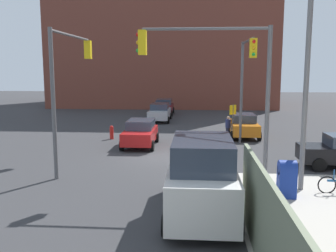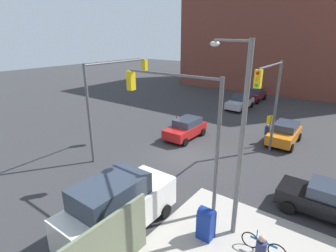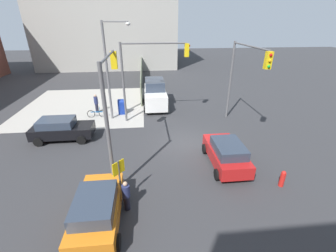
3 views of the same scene
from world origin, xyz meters
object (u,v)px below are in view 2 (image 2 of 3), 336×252
at_px(traffic_signal_nw_corner, 270,93).
at_px(pedestrian_crossing, 267,133).
at_px(hatchback_black, 330,201).
at_px(van_white_delivery, 118,206).
at_px(traffic_signal_se_corner, 114,88).
at_px(fire_hydrant, 177,121).
at_px(traffic_signal_ne_corner, 179,113).
at_px(coupe_silver, 240,102).
at_px(sedan_orange, 284,133).
at_px(bicycle_leaning_on_fence, 263,245).
at_px(hatchback_maroon, 255,94).
at_px(street_lamp_corner, 237,127).
at_px(sedan_red, 186,128).
at_px(mailbox_blue, 206,222).

bearing_deg(traffic_signal_nw_corner, pedestrian_crossing, -167.40).
bearing_deg(hatchback_black, van_white_delivery, -47.53).
height_order(traffic_signal_se_corner, fire_hydrant, traffic_signal_se_corner).
height_order(traffic_signal_ne_corner, van_white_delivery, traffic_signal_ne_corner).
bearing_deg(coupe_silver, sedan_orange, 40.95).
xyz_separation_m(pedestrian_crossing, bicycle_leaning_on_fence, (11.40, 3.40, -0.46)).
bearing_deg(hatchback_maroon, van_white_delivery, 7.52).
bearing_deg(street_lamp_corner, traffic_signal_ne_corner, -99.22).
bearing_deg(bicycle_leaning_on_fence, sedan_red, -132.98).
distance_m(coupe_silver, sedan_orange, 10.26).
distance_m(fire_hydrant, pedestrian_crossing, 8.05).
bearing_deg(coupe_silver, van_white_delivery, 9.09).
xyz_separation_m(coupe_silver, van_white_delivery, (22.37, 3.58, 0.44)).
relative_size(traffic_signal_se_corner, hatchback_black, 1.52).
distance_m(sedan_red, van_white_delivery, 11.56).
xyz_separation_m(street_lamp_corner, hatchback_black, (-3.43, 3.44, -3.86)).
height_order(coupe_silver, bicycle_leaning_on_fence, coupe_silver).
bearing_deg(street_lamp_corner, coupe_silver, -159.34).
bearing_deg(sedan_red, traffic_signal_nw_corner, 88.36).
height_order(sedan_red, bicycle_leaning_on_fence, sedan_red).
xyz_separation_m(mailbox_blue, sedan_orange, (-12.72, -0.05, 0.08)).
height_order(sedan_orange, van_white_delivery, van_white_delivery).
bearing_deg(sedan_orange, mailbox_blue, 0.24).
bearing_deg(mailbox_blue, traffic_signal_se_corner, -112.45).
bearing_deg(sedan_orange, pedestrian_crossing, -57.82).
bearing_deg(bicycle_leaning_on_fence, van_white_delivery, -65.15).
height_order(coupe_silver, pedestrian_crossing, coupe_silver).
distance_m(traffic_signal_ne_corner, sedan_orange, 11.93).
bearing_deg(hatchback_maroon, sedan_orange, 27.89).
relative_size(mailbox_blue, pedestrian_crossing, 0.92).
relative_size(traffic_signal_se_corner, traffic_signal_ne_corner, 1.00).
bearing_deg(traffic_signal_ne_corner, coupe_silver, -167.44).
relative_size(sedan_red, hatchback_maroon, 0.98).
xyz_separation_m(traffic_signal_ne_corner, fire_hydrant, (-9.50, -6.60, -4.15)).
bearing_deg(van_white_delivery, bicycle_leaning_on_fence, 114.85).
xyz_separation_m(traffic_signal_ne_corner, street_lamp_corner, (0.50, 3.08, 0.07)).
bearing_deg(hatchback_maroon, traffic_signal_nw_corner, 20.80).
distance_m(fire_hydrant, sedan_orange, 9.28).
bearing_deg(hatchback_black, street_lamp_corner, -45.11).
relative_size(coupe_silver, hatchback_maroon, 1.08).
relative_size(traffic_signal_se_corner, coupe_silver, 1.47).
bearing_deg(sedan_orange, street_lamp_corner, 2.70).
xyz_separation_m(sedan_orange, pedestrian_crossing, (0.72, -1.15, -0.04)).
xyz_separation_m(street_lamp_corner, hatchback_maroon, (-24.29, -7.30, -3.86)).
xyz_separation_m(traffic_signal_se_corner, bicycle_leaning_on_fence, (3.32, 11.70, -4.30)).
xyz_separation_m(traffic_signal_se_corner, traffic_signal_ne_corner, (2.22, 6.90, -0.02)).
distance_m(traffic_signal_ne_corner, street_lamp_corner, 3.13).
bearing_deg(traffic_signal_ne_corner, traffic_signal_nw_corner, 163.71).
xyz_separation_m(hatchback_black, bicycle_leaning_on_fence, (4.02, -1.73, -0.50)).
xyz_separation_m(sedan_orange, sedan_red, (3.67, -6.82, 0.00)).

